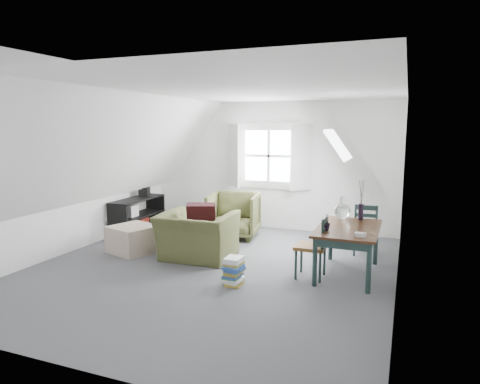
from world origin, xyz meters
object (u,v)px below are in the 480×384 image
at_px(dining_chair_near, 313,246).
at_px(magazine_stack, 234,271).
at_px(armchair_near, 198,258).
at_px(ottoman, 133,239).
at_px(armchair_far, 234,237).
at_px(media_shelf, 136,217).
at_px(dining_chair_far, 366,228).
at_px(dining_table, 348,233).

xyz_separation_m(dining_chair_near, magazine_stack, (-0.89, -0.63, -0.26)).
relative_size(armchair_near, dining_chair_near, 1.29).
bearing_deg(armchair_near, magazine_stack, 136.41).
bearing_deg(ottoman, magazine_stack, -20.10).
distance_m(armchair_far, media_shelf, 1.94).
relative_size(dining_chair_near, magazine_stack, 2.37).
xyz_separation_m(media_shelf, magazine_stack, (2.79, -1.89, -0.12)).
distance_m(dining_chair_far, media_shelf, 4.26).
relative_size(dining_chair_far, media_shelf, 0.65).
height_order(ottoman, magazine_stack, ottoman).
height_order(dining_table, magazine_stack, dining_table).
relative_size(armchair_far, ottoman, 1.39).
relative_size(armchair_near, media_shelf, 0.85).
bearing_deg(dining_chair_far, media_shelf, 8.88).
bearing_deg(dining_table, armchair_near, -176.59).
relative_size(armchair_far, dining_chair_far, 1.08).
distance_m(dining_table, dining_chair_near, 0.53).
height_order(armchair_far, dining_table, dining_table).
bearing_deg(magazine_stack, dining_table, 35.29).
xyz_separation_m(dining_table, dining_chair_far, (0.15, 1.04, -0.15)).
relative_size(ottoman, media_shelf, 0.50).
xyz_separation_m(ottoman, dining_chair_near, (2.96, -0.12, 0.23)).
distance_m(armchair_near, dining_chair_near, 1.90).
bearing_deg(dining_chair_near, ottoman, -80.20).
relative_size(dining_table, dining_chair_far, 1.61).
bearing_deg(media_shelf, dining_chair_far, 4.21).
height_order(armchair_near, ottoman, ottoman).
distance_m(armchair_near, magazine_stack, 1.26).
bearing_deg(media_shelf, ottoman, -54.18).
relative_size(dining_chair_far, dining_chair_near, 0.98).
distance_m(media_shelf, magazine_stack, 3.37).
xyz_separation_m(dining_chair_near, media_shelf, (-3.69, 1.25, -0.14)).
relative_size(armchair_near, dining_table, 0.82).
height_order(ottoman, dining_table, dining_table).
bearing_deg(dining_table, media_shelf, 167.62).
height_order(armchair_near, dining_chair_near, dining_chair_near).
xyz_separation_m(ottoman, media_shelf, (-0.73, 1.13, 0.08)).
height_order(ottoman, media_shelf, media_shelf).
bearing_deg(dining_chair_far, armchair_far, 1.03).
bearing_deg(dining_chair_near, dining_chair_far, 169.31).
distance_m(ottoman, dining_chair_far, 3.74).
xyz_separation_m(armchair_near, media_shelf, (-1.85, 1.06, 0.30)).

